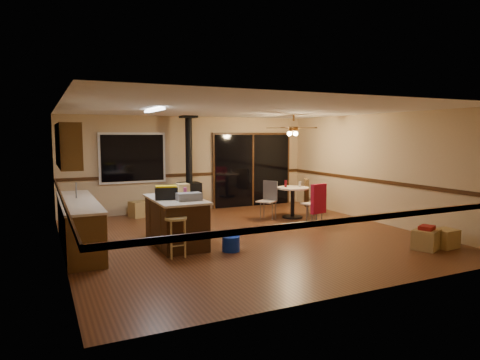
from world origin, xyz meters
TOP-DOWN VIEW (x-y plane):
  - floor at (0.00, 0.00)m, footprint 7.00×7.00m
  - ceiling at (0.00, 0.00)m, footprint 7.00×7.00m
  - wall_back at (0.00, 3.50)m, footprint 7.00×0.00m
  - wall_front at (0.00, -3.50)m, footprint 7.00×0.00m
  - wall_left at (-3.50, 0.00)m, footprint 0.00×7.00m
  - wall_right at (3.50, 0.00)m, footprint 0.00×7.00m
  - chair_rail at (0.00, 0.00)m, footprint 7.00×7.00m
  - window at (-1.60, 3.45)m, footprint 1.72×0.10m
  - sliding_door at (1.90, 3.45)m, footprint 2.52×0.10m
  - lower_cabinets at (-3.20, 0.50)m, footprint 0.60×3.00m
  - countertop at (-3.20, 0.50)m, footprint 0.64×3.04m
  - upper_cabinets at (-3.33, 0.70)m, footprint 0.35×2.00m
  - kitchen_island at (-1.50, 0.00)m, footprint 0.88×1.68m
  - wood_stove at (-0.20, 3.05)m, footprint 0.55×0.50m
  - ceiling_fan at (1.96, 1.33)m, footprint 0.24×0.24m
  - fluorescent_strip at (-1.80, 0.30)m, footprint 0.10×1.20m
  - toolbox_grey at (-1.36, -0.39)m, footprint 0.45×0.25m
  - toolbox_black at (-1.70, -0.09)m, footprint 0.45×0.30m
  - toolbox_yellow_lid at (-1.70, -0.09)m, footprint 0.42×0.28m
  - box_on_island at (-1.18, 0.54)m, footprint 0.24×0.32m
  - bottle_dark at (-1.67, -0.04)m, footprint 0.07×0.07m
  - bottle_pink at (-1.35, -0.14)m, footprint 0.09×0.09m
  - bottle_white at (-1.67, 0.40)m, footprint 0.07×0.07m
  - bar_stool at (-1.74, -0.81)m, footprint 0.38×0.38m
  - blue_bucket at (-0.74, -0.88)m, footprint 0.32×0.32m
  - dining_table at (1.96, 1.33)m, footprint 0.82×0.82m
  - glass_red at (1.81, 1.43)m, footprint 0.08×0.08m
  - glass_cream at (2.14, 1.28)m, footprint 0.08×0.08m
  - chair_left at (1.35, 1.48)m, footprint 0.55×0.55m
  - chair_near at (2.10, 0.45)m, footprint 0.51×0.54m
  - chair_right at (2.50, 1.47)m, footprint 0.61×0.59m
  - box_under_window at (-1.51, 3.10)m, footprint 0.59×0.52m
  - box_corner_a at (2.57, -2.29)m, footprint 0.60×0.56m
  - box_corner_b at (2.99, -2.35)m, footprint 0.45×0.40m
  - box_small_red at (2.57, -2.29)m, footprint 0.35×0.33m

SIDE VIEW (x-z plane):
  - floor at x=0.00m, z-range 0.00..0.00m
  - blue_bucket at x=-0.74m, z-range 0.00..0.27m
  - box_corner_b at x=2.99m, z-range 0.00..0.34m
  - box_corner_a at x=2.57m, z-range 0.00..0.36m
  - box_under_window at x=-1.51m, z-range 0.00..0.40m
  - bar_stool at x=-1.74m, z-range 0.00..0.69m
  - box_small_red at x=2.57m, z-range 0.36..0.44m
  - lower_cabinets at x=-3.20m, z-range 0.00..0.86m
  - kitchen_island at x=-1.50m, z-range 0.00..0.90m
  - dining_table at x=1.96m, z-range 0.14..0.92m
  - chair_left at x=1.35m, z-range 0.33..0.85m
  - chair_near at x=2.10m, z-range 0.25..0.95m
  - chair_right at x=2.50m, z-range 0.25..0.95m
  - wood_stove at x=-0.20m, z-range -0.53..1.99m
  - glass_cream at x=2.14m, z-range 0.78..0.93m
  - glass_red at x=1.81m, z-range 0.78..0.96m
  - countertop at x=-3.20m, z-range 0.86..0.90m
  - toolbox_grey at x=-1.36m, z-range 0.90..1.04m
  - bottle_white at x=-1.67m, z-range 0.90..1.07m
  - chair_rail at x=0.00m, z-range 0.96..1.04m
  - box_on_island at x=-1.18m, z-range 0.90..1.11m
  - bottle_pink at x=-1.35m, z-range 0.90..1.11m
  - toolbox_black at x=-1.70m, z-range 0.90..1.13m
  - bottle_dark at x=-1.67m, z-range 0.90..1.15m
  - sliding_door at x=1.90m, z-range 0.00..2.10m
  - toolbox_yellow_lid at x=-1.70m, z-range 1.13..1.16m
  - wall_back at x=0.00m, z-range -2.20..4.80m
  - wall_front at x=0.00m, z-range -2.20..4.80m
  - wall_left at x=-3.50m, z-range -2.20..4.80m
  - wall_right at x=3.50m, z-range -2.20..4.80m
  - window at x=-1.60m, z-range 0.84..2.16m
  - upper_cabinets at x=-3.33m, z-range 1.50..2.30m
  - ceiling_fan at x=1.96m, z-range 1.94..2.49m
  - fluorescent_strip at x=-1.80m, z-range 2.54..2.58m
  - ceiling at x=0.00m, z-range 2.60..2.60m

